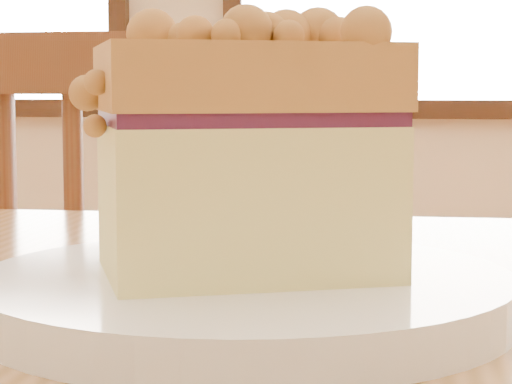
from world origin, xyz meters
The scene contains 2 objects.
plate centered at (0.22, 0.09, 0.76)m, with size 0.24×0.24×0.02m.
cake_slice centered at (0.22, 0.09, 0.83)m, with size 0.15×0.14×0.12m.
Camera 1 is at (0.30, -0.35, 0.85)m, focal length 70.00 mm.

